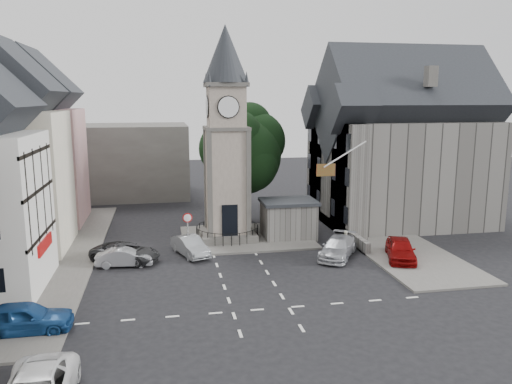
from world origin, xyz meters
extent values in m
plane|color=black|center=(0.00, 0.00, 0.00)|extent=(120.00, 120.00, 0.00)
cube|color=#595651|center=(-12.50, 6.00, 0.07)|extent=(6.00, 30.00, 0.14)
cube|color=#595651|center=(12.00, 8.00, 0.07)|extent=(6.00, 26.00, 0.14)
cube|color=#595651|center=(1.50, 8.00, 0.08)|extent=(10.00, 8.00, 0.16)
cube|color=silver|center=(0.00, -5.50, 0.01)|extent=(20.00, 8.00, 0.01)
cube|color=#4C4944|center=(0.00, 8.00, 0.35)|extent=(4.20, 4.20, 0.70)
torus|color=black|center=(0.00, 8.00, 1.08)|extent=(4.86, 4.86, 0.06)
cube|color=gray|center=(0.00, 8.00, 4.70)|extent=(3.00, 3.00, 8.00)
cube|color=black|center=(0.00, 6.55, 1.90)|extent=(1.20, 0.25, 2.40)
cube|color=#4C4944|center=(0.00, 8.00, 8.70)|extent=(3.30, 3.30, 0.25)
cube|color=gray|center=(0.00, 8.00, 10.30)|extent=(2.70, 2.70, 3.20)
cylinder|color=white|center=(0.00, 6.60, 10.30)|extent=(1.50, 0.12, 1.50)
cube|color=#4C4944|center=(0.00, 8.00, 11.90)|extent=(3.10, 3.10, 0.30)
cone|color=black|center=(0.00, 8.00, 14.15)|extent=(3.40, 3.40, 4.20)
cube|color=#55524E|center=(4.80, 7.50, 1.40)|extent=(4.00, 3.00, 2.80)
cube|color=black|center=(4.80, 7.50, 2.95)|extent=(4.30, 3.30, 0.25)
cylinder|color=black|center=(2.00, 13.00, 2.20)|extent=(0.70, 0.70, 4.40)
cylinder|color=black|center=(-3.20, 5.50, 1.25)|extent=(0.10, 0.10, 2.50)
cone|color=#A50C0C|center=(-3.20, 5.40, 2.50)|extent=(0.70, 0.06, 0.70)
cone|color=white|center=(-3.20, 5.38, 2.50)|extent=(0.54, 0.04, 0.54)
cube|color=#D8A195|center=(-15.50, 16.00, 5.00)|extent=(7.50, 7.00, 10.00)
cube|color=#F2E3CA|center=(-15.50, 8.00, 5.00)|extent=(7.50, 7.00, 10.00)
cube|color=#4C4944|center=(-12.00, 28.00, 4.00)|extent=(20.00, 10.00, 8.00)
cube|color=#55524E|center=(16.00, 11.00, 4.50)|extent=(14.00, 10.00, 9.00)
cube|color=#55524E|center=(9.80, 7.50, 4.50)|extent=(1.60, 4.40, 9.00)
cube|color=#55524E|center=(9.80, 14.50, 4.50)|extent=(1.60, 4.40, 9.00)
cube|color=#55524E|center=(9.20, 10.00, 0.45)|extent=(0.40, 16.00, 0.90)
cylinder|color=white|center=(8.00, 4.00, 7.00)|extent=(3.17, 0.10, 1.89)
plane|color=#B21414|center=(6.60, 4.00, 5.90)|extent=(1.40, 0.00, 1.40)
imported|color=navy|center=(-11.50, -6.00, 0.76)|extent=(4.45, 1.80, 1.52)
imported|color=#9EA1A6|center=(-7.50, 2.97, 0.61)|extent=(3.76, 1.50, 1.22)
imported|color=#28282A|center=(-7.50, 3.85, 0.65)|extent=(5.17, 4.04, 1.30)
imported|color=#9A9FA3|center=(-3.10, 4.50, 0.67)|extent=(2.75, 4.28, 1.33)
imported|color=#B1B4BA|center=(7.00, 2.16, 0.69)|extent=(4.23, 5.06, 1.39)
imported|color=#800706|center=(10.98, 0.73, 0.76)|extent=(3.23, 4.84, 1.53)
imported|color=#A29E86|center=(8.00, 3.42, 0.75)|extent=(0.66, 0.60, 1.51)
camera|label=1|loc=(-4.84, -29.61, 10.95)|focal=35.00mm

